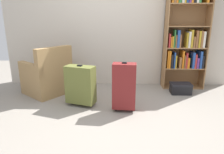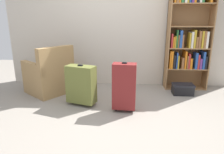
{
  "view_description": "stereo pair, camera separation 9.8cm",
  "coord_description": "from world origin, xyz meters",
  "px_view_note": "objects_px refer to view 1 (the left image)",
  "views": [
    {
      "loc": [
        0.02,
        -2.63,
        1.41
      ],
      "look_at": [
        -0.07,
        0.31,
        0.55
      ],
      "focal_mm": 33.44,
      "sensor_mm": 36.0,
      "label": 1
    },
    {
      "loc": [
        0.12,
        -2.63,
        1.41
      ],
      "look_at": [
        -0.07,
        0.31,
        0.55
      ],
      "focal_mm": 33.44,
      "sensor_mm": 36.0,
      "label": 2
    }
  ],
  "objects_px": {
    "armchair": "(48,77)",
    "suitcase_olive": "(80,85)",
    "suitcase_dark_red": "(124,86)",
    "mug": "(80,91)",
    "bookshelf": "(186,35)",
    "storage_box": "(181,88)"
  },
  "relations": [
    {
      "from": "bookshelf",
      "to": "mug",
      "type": "xyz_separation_m",
      "value": [
        -2.03,
        -0.43,
        -1.01
      ]
    },
    {
      "from": "storage_box",
      "to": "mug",
      "type": "bearing_deg",
      "value": -178.68
    },
    {
      "from": "storage_box",
      "to": "suitcase_olive",
      "type": "relative_size",
      "value": 0.56
    },
    {
      "from": "mug",
      "to": "suitcase_olive",
      "type": "bearing_deg",
      "value": -77.86
    },
    {
      "from": "mug",
      "to": "storage_box",
      "type": "height_order",
      "value": "storage_box"
    },
    {
      "from": "suitcase_dark_red",
      "to": "bookshelf",
      "type": "bearing_deg",
      "value": 44.1
    },
    {
      "from": "bookshelf",
      "to": "armchair",
      "type": "relative_size",
      "value": 2.06
    },
    {
      "from": "storage_box",
      "to": "bookshelf",
      "type": "bearing_deg",
      "value": 72.67
    },
    {
      "from": "armchair",
      "to": "suitcase_olive",
      "type": "xyz_separation_m",
      "value": [
        0.71,
        -0.55,
        0.04
      ]
    },
    {
      "from": "bookshelf",
      "to": "storage_box",
      "type": "height_order",
      "value": "bookshelf"
    },
    {
      "from": "armchair",
      "to": "suitcase_olive",
      "type": "bearing_deg",
      "value": -37.5
    },
    {
      "from": "suitcase_dark_red",
      "to": "mug",
      "type": "bearing_deg",
      "value": 137.58
    },
    {
      "from": "suitcase_dark_red",
      "to": "suitcase_olive",
      "type": "bearing_deg",
      "value": 164.64
    },
    {
      "from": "armchair",
      "to": "suitcase_dark_red",
      "type": "distance_m",
      "value": 1.59
    },
    {
      "from": "armchair",
      "to": "suitcase_olive",
      "type": "relative_size",
      "value": 1.45
    },
    {
      "from": "bookshelf",
      "to": "storage_box",
      "type": "distance_m",
      "value": 1.03
    },
    {
      "from": "bookshelf",
      "to": "mug",
      "type": "bearing_deg",
      "value": -167.9
    },
    {
      "from": "armchair",
      "to": "suitcase_dark_red",
      "type": "height_order",
      "value": "armchair"
    },
    {
      "from": "bookshelf",
      "to": "storage_box",
      "type": "relative_size",
      "value": 5.32
    },
    {
      "from": "bookshelf",
      "to": "suitcase_dark_red",
      "type": "height_order",
      "value": "bookshelf"
    },
    {
      "from": "storage_box",
      "to": "suitcase_dark_red",
      "type": "relative_size",
      "value": 0.5
    },
    {
      "from": "bookshelf",
      "to": "mug",
      "type": "height_order",
      "value": "bookshelf"
    }
  ]
}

